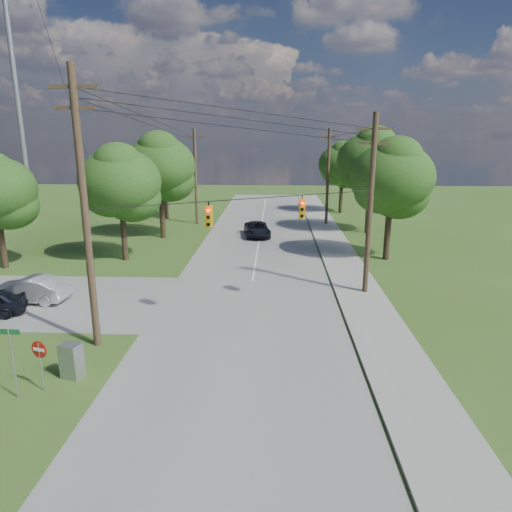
{
  "coord_description": "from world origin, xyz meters",
  "views": [
    {
      "loc": [
        3.42,
        -18.35,
        9.22
      ],
      "look_at": [
        2.44,
        5.0,
        3.05
      ],
      "focal_mm": 32.0,
      "sensor_mm": 36.0,
      "label": 1
    }
  ],
  "objects_px": {
    "car_cross_silver": "(29,289)",
    "car_main_north": "(257,229)",
    "pole_ne": "(370,203)",
    "pole_north_w": "(196,176)",
    "pole_north_e": "(328,176)",
    "do_not_enter_sign": "(40,354)",
    "pole_sw": "(85,209)",
    "control_cabinet": "(72,361)"
  },
  "relations": [
    {
      "from": "control_cabinet",
      "to": "do_not_enter_sign",
      "type": "relative_size",
      "value": 0.7
    },
    {
      "from": "pole_sw",
      "to": "pole_north_w",
      "type": "distance_m",
      "value": 29.62
    },
    {
      "from": "car_cross_silver",
      "to": "control_cabinet",
      "type": "height_order",
      "value": "car_cross_silver"
    },
    {
      "from": "pole_ne",
      "to": "pole_north_e",
      "type": "bearing_deg",
      "value": 90.0
    },
    {
      "from": "pole_sw",
      "to": "do_not_enter_sign",
      "type": "xyz_separation_m",
      "value": [
        -0.53,
        -3.91,
        -4.74
      ]
    },
    {
      "from": "pole_sw",
      "to": "car_main_north",
      "type": "height_order",
      "value": "pole_sw"
    },
    {
      "from": "pole_ne",
      "to": "car_main_north",
      "type": "xyz_separation_m",
      "value": [
        -7.14,
        15.8,
        -4.77
      ]
    },
    {
      "from": "pole_ne",
      "to": "pole_north_w",
      "type": "height_order",
      "value": "pole_ne"
    },
    {
      "from": "pole_north_e",
      "to": "car_main_north",
      "type": "bearing_deg",
      "value": -139.02
    },
    {
      "from": "pole_north_e",
      "to": "car_main_north",
      "type": "height_order",
      "value": "pole_north_e"
    },
    {
      "from": "pole_north_e",
      "to": "car_main_north",
      "type": "relative_size",
      "value": 2.09
    },
    {
      "from": "do_not_enter_sign",
      "to": "pole_north_e",
      "type": "bearing_deg",
      "value": 83.4
    },
    {
      "from": "pole_north_e",
      "to": "car_main_north",
      "type": "xyz_separation_m",
      "value": [
        -7.14,
        -6.2,
        -4.43
      ]
    },
    {
      "from": "pole_ne",
      "to": "pole_north_w",
      "type": "bearing_deg",
      "value": 122.29
    },
    {
      "from": "pole_sw",
      "to": "pole_north_e",
      "type": "relative_size",
      "value": 1.2
    },
    {
      "from": "control_cabinet",
      "to": "do_not_enter_sign",
      "type": "height_order",
      "value": "do_not_enter_sign"
    },
    {
      "from": "pole_ne",
      "to": "pole_north_e",
      "type": "height_order",
      "value": "pole_ne"
    },
    {
      "from": "car_cross_silver",
      "to": "car_main_north",
      "type": "relative_size",
      "value": 0.93
    },
    {
      "from": "pole_sw",
      "to": "do_not_enter_sign",
      "type": "distance_m",
      "value": 6.16
    },
    {
      "from": "control_cabinet",
      "to": "do_not_enter_sign",
      "type": "distance_m",
      "value": 1.44
    },
    {
      "from": "pole_sw",
      "to": "control_cabinet",
      "type": "relative_size",
      "value": 8.48
    },
    {
      "from": "pole_north_e",
      "to": "pole_sw",
      "type": "bearing_deg",
      "value": -114.52
    },
    {
      "from": "car_cross_silver",
      "to": "do_not_enter_sign",
      "type": "distance_m",
      "value": 10.66
    },
    {
      "from": "pole_north_e",
      "to": "do_not_enter_sign",
      "type": "bearing_deg",
      "value": -112.71
    },
    {
      "from": "pole_north_w",
      "to": "car_cross_silver",
      "type": "relative_size",
      "value": 2.24
    },
    {
      "from": "pole_north_w",
      "to": "pole_sw",
      "type": "bearing_deg",
      "value": -89.23
    },
    {
      "from": "car_main_north",
      "to": "control_cabinet",
      "type": "relative_size",
      "value": 3.39
    },
    {
      "from": "car_cross_silver",
      "to": "do_not_enter_sign",
      "type": "relative_size",
      "value": 2.21
    },
    {
      "from": "car_cross_silver",
      "to": "pole_sw",
      "type": "bearing_deg",
      "value": 53.9
    },
    {
      "from": "car_main_north",
      "to": "control_cabinet",
      "type": "bearing_deg",
      "value": -111.24
    },
    {
      "from": "pole_ne",
      "to": "pole_sw",
      "type": "bearing_deg",
      "value": -150.62
    },
    {
      "from": "pole_sw",
      "to": "pole_ne",
      "type": "distance_m",
      "value": 15.51
    },
    {
      "from": "car_cross_silver",
      "to": "pole_north_e",
      "type": "bearing_deg",
      "value": 147.0
    },
    {
      "from": "pole_ne",
      "to": "do_not_enter_sign",
      "type": "bearing_deg",
      "value": -140.63
    },
    {
      "from": "car_cross_silver",
      "to": "car_main_north",
      "type": "bearing_deg",
      "value": 151.49
    },
    {
      "from": "pole_sw",
      "to": "car_cross_silver",
      "type": "relative_size",
      "value": 2.69
    },
    {
      "from": "pole_sw",
      "to": "pole_ne",
      "type": "relative_size",
      "value": 1.14
    },
    {
      "from": "pole_north_w",
      "to": "control_cabinet",
      "type": "height_order",
      "value": "pole_north_w"
    },
    {
      "from": "car_cross_silver",
      "to": "car_main_north",
      "type": "distance_m",
      "value": 21.9
    },
    {
      "from": "pole_sw",
      "to": "do_not_enter_sign",
      "type": "height_order",
      "value": "pole_sw"
    },
    {
      "from": "control_cabinet",
      "to": "pole_north_e",
      "type": "bearing_deg",
      "value": 84.68
    },
    {
      "from": "pole_ne",
      "to": "pole_north_w",
      "type": "xyz_separation_m",
      "value": [
        -13.9,
        22.0,
        -0.34
      ]
    }
  ]
}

